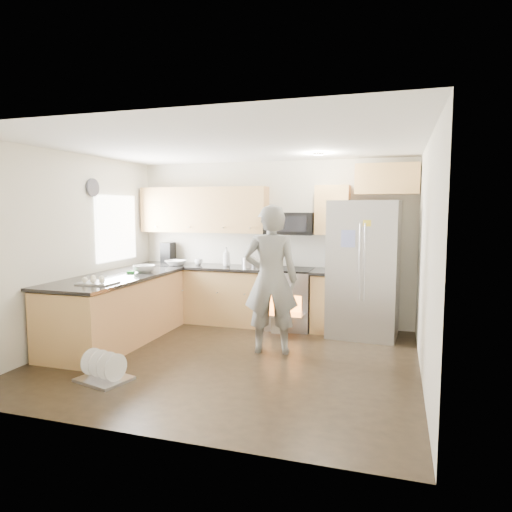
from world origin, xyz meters
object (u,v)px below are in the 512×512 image
(refrigerator, at_px, (364,269))
(person, at_px, (271,279))
(stove_range, at_px, (288,285))
(dish_rack, at_px, (104,373))

(refrigerator, relative_size, person, 1.03)
(stove_range, bearing_deg, refrigerator, -6.37)
(refrigerator, bearing_deg, stove_range, 177.90)
(person, xyz_separation_m, dish_rack, (-1.46, -1.48, -0.86))
(stove_range, distance_m, dish_rack, 3.14)
(stove_range, xyz_separation_m, dish_rack, (-1.39, -2.75, -0.59))
(dish_rack, bearing_deg, stove_range, 63.27)
(refrigerator, height_order, dish_rack, refrigerator)
(refrigerator, xyz_separation_m, dish_rack, (-2.54, -2.62, -0.90))
(stove_range, xyz_separation_m, person, (0.07, -1.27, 0.28))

